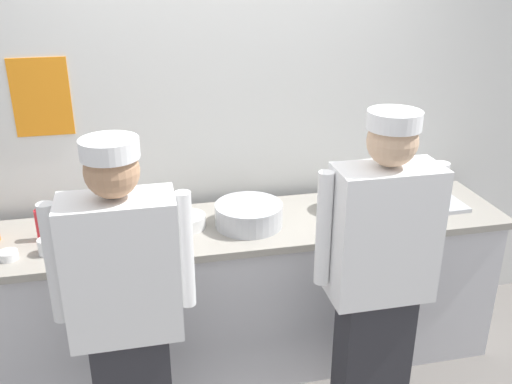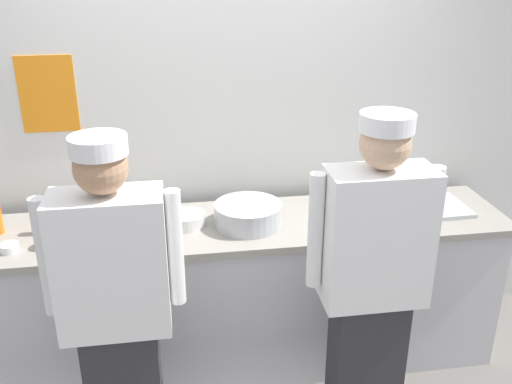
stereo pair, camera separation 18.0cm
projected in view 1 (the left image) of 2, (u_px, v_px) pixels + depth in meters
wall_back at (219, 107)px, 3.34m from camera, size 4.85×0.11×2.95m
prep_counter at (236, 295)px, 3.33m from camera, size 3.09×0.64×0.92m
chef_near_left at (127, 313)px, 2.43m from camera, size 0.60×0.24×1.67m
chef_center at (379, 276)px, 2.66m from camera, size 0.61×0.24×1.71m
plate_stack_front at (335, 203)px, 3.31m from camera, size 0.21×0.21×0.08m
plate_stack_rear at (188, 221)px, 3.10m from camera, size 0.20×0.20×0.07m
mixing_bowl_steel at (249, 215)px, 3.11m from camera, size 0.37×0.37×0.12m
sheet_tray at (423, 203)px, 3.38m from camera, size 0.45×0.35×0.02m
squeeze_bottle_primary at (40, 223)px, 2.94m from camera, size 0.05×0.05×0.21m
ramekin_red_sauce at (8, 255)px, 2.78m from camera, size 0.09×0.09×0.04m
ramekin_orange_sauce at (67, 223)px, 3.10m from camera, size 0.08×0.08×0.05m
ramekin_green_sauce at (108, 230)px, 3.02m from camera, size 0.09×0.09×0.05m
ramekin_yellow_sauce at (124, 218)px, 3.16m from camera, size 0.10×0.10×0.04m
deli_cup at (47, 246)px, 2.82m from camera, size 0.09×0.09×0.08m
chefs_knife at (372, 219)px, 3.19m from camera, size 0.28×0.03×0.02m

